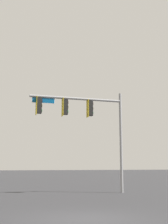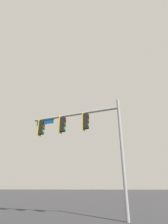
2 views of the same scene
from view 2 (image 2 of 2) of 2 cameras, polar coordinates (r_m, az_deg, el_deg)
The scene contains 1 object.
signal_pole_near at distance 12.47m, azimuth -1.50°, elevation -5.69°, with size 6.73×1.80×7.31m.
Camera 2 is at (-7.25, 2.23, 1.68)m, focal length 28.00 mm.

